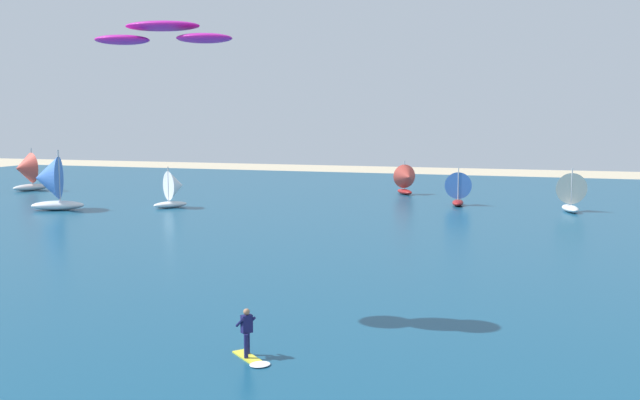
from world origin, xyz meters
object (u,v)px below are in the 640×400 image
sailboat_outermost (406,179)px  sailboat_far_left (458,188)px  kitesurfer (249,341)px  sailboat_center_horizon (25,171)px  sailboat_far_right (49,183)px  kite (163,34)px  sailboat_near_shore (175,189)px  sailboat_heeled_over (569,191)px

sailboat_outermost → sailboat_far_left: sailboat_outermost is taller
kitesurfer → sailboat_center_horizon: 62.61m
sailboat_far_right → sailboat_far_left: 36.53m
kitesurfer → kite: size_ratio=0.33×
sailboat_far_right → sailboat_far_left: sailboat_far_right is taller
sailboat_center_horizon → sailboat_far_left: size_ratio=1.37×
sailboat_center_horizon → sailboat_far_left: bearing=2.3°
kitesurfer → sailboat_near_shore: bearing=123.0°
sailboat_heeled_over → sailboat_center_horizon: bearing=-179.6°
kite → sailboat_far_left: bearing=81.4°
sailboat_outermost → sailboat_heeled_over: sailboat_heeled_over is taller
kite → sailboat_near_shore: (-17.73, 31.61, -9.46)m
kite → sailboat_near_shore: size_ratio=1.52×
kite → sailboat_far_left: (6.27, 41.33, -9.57)m
sailboat_outermost → sailboat_far_left: size_ratio=1.02×
sailboat_near_shore → sailboat_far_left: 25.90m
kitesurfer → sailboat_center_horizon: bearing=136.9°
kitesurfer → sailboat_far_left: bearing=88.3°
sailboat_near_shore → sailboat_heeled_over: bearing=13.8°
kitesurfer → kite: (-4.95, 3.37, 10.55)m
sailboat_far_right → sailboat_far_left: size_ratio=1.53×
kite → sailboat_center_horizon: size_ratio=1.19×
sailboat_near_shore → sailboat_far_right: sailboat_far_right is taller
sailboat_near_shore → sailboat_center_horizon: bearing=161.3°
sailboat_center_horizon → sailboat_far_right: bearing=-43.5°
kitesurfer → sailboat_far_left: size_ratio=0.54×
kitesurfer → sailboat_outermost: bearing=95.4°
sailboat_far_right → sailboat_far_left: bearing=24.0°
sailboat_near_shore → sailboat_far_right: (-9.35, -5.15, 0.72)m
sailboat_heeled_over → sailboat_outermost: bearing=150.9°
sailboat_center_horizon → sailboat_near_shore: bearing=-18.7°
sailboat_outermost → sailboat_center_horizon: size_ratio=0.75×
kite → sailboat_far_left: 42.88m
sailboat_near_shore → sailboat_heeled_over: size_ratio=0.98×
sailboat_center_horizon → sailboat_far_left: (47.02, 1.91, -0.58)m
kite → sailboat_outermost: (-0.02, 48.71, -9.53)m
sailboat_center_horizon → kite: bearing=-44.1°
kitesurfer → sailboat_far_left: (1.33, 44.69, 0.98)m
kite → sailboat_far_right: bearing=135.7°
sailboat_center_horizon → sailboat_near_shore: (23.01, -7.81, -0.47)m
kitesurfer → sailboat_outermost: size_ratio=0.53×
sailboat_outermost → kitesurfer: bearing=-84.6°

